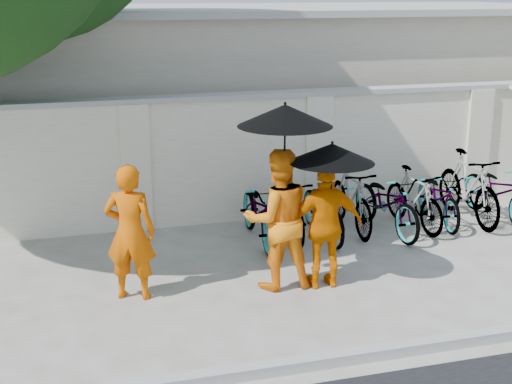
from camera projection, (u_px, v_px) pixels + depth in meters
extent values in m
plane|color=#ADABA7|center=(252.00, 301.00, 8.72)|extent=(80.00, 80.00, 0.00)
cube|color=#9D9D9D|center=(298.00, 364.00, 7.13)|extent=(40.00, 0.16, 0.12)
cube|color=white|center=(257.00, 158.00, 11.66)|extent=(20.00, 0.30, 2.00)
cube|color=beige|center=(253.00, 89.00, 15.27)|extent=(14.00, 6.00, 3.20)
imported|color=#D55602|center=(130.00, 232.00, 8.60)|extent=(0.72, 0.60, 1.70)
imported|color=orange|center=(278.00, 219.00, 8.91)|extent=(0.89, 0.70, 1.81)
cylinder|color=black|center=(284.00, 164.00, 8.65)|extent=(0.02, 0.02, 1.20)
cone|color=black|center=(285.00, 115.00, 8.49)|extent=(1.16, 1.16, 0.26)
imported|color=#E06C00|center=(326.00, 226.00, 8.94)|extent=(0.97, 0.44, 1.63)
cylinder|color=black|center=(331.00, 187.00, 8.72)|extent=(0.02, 0.02, 0.84)
cone|color=black|center=(332.00, 153.00, 8.61)|extent=(1.05, 1.05, 0.24)
imported|color=gray|center=(259.00, 211.00, 10.62)|extent=(0.71, 1.86, 0.97)
imported|color=gray|center=(291.00, 207.00, 10.77)|extent=(0.63, 1.69, 1.00)
imported|color=gray|center=(324.00, 208.00, 10.88)|extent=(0.62, 1.72, 0.90)
imported|color=gray|center=(351.00, 199.00, 11.12)|extent=(0.56, 1.76, 1.04)
imported|color=gray|center=(387.00, 202.00, 11.06)|extent=(0.81, 1.89, 0.97)
imported|color=gray|center=(414.00, 199.00, 11.26)|extent=(0.60, 1.63, 0.96)
imported|color=gray|center=(439.00, 197.00, 11.50)|extent=(0.81, 1.75, 0.88)
imported|color=gray|center=(469.00, 187.00, 11.58)|extent=(0.60, 1.91, 1.14)
imported|color=gray|center=(499.00, 191.00, 11.63)|extent=(0.76, 1.90, 0.98)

